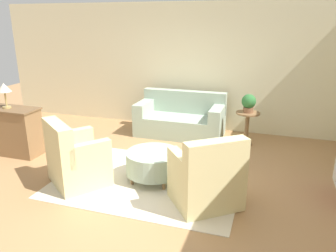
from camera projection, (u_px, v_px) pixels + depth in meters
name	position (u px, v px, depth m)	size (l,w,h in m)	color
ground_plane	(148.00, 181.00, 5.16)	(16.00, 16.00, 0.00)	#AD7F51
wall_back	(194.00, 67.00, 7.37)	(9.73, 0.12, 2.80)	beige
rug	(148.00, 180.00, 5.16)	(2.83, 2.09, 0.01)	beige
couch	(181.00, 120.00, 7.15)	(1.86, 0.90, 0.92)	#9EB29E
armchair_left	(75.00, 160.00, 4.95)	(1.11, 1.10, 1.01)	beige
armchair_right	(207.00, 179.00, 4.35)	(1.11, 1.10, 1.01)	beige
ottoman_table	(153.00, 162.00, 5.09)	(0.85, 0.85, 0.46)	#9EB29E
side_table	(247.00, 123.00, 6.52)	(0.47, 0.47, 0.68)	olive
dresser	(11.00, 130.00, 6.09)	(1.16, 0.48, 0.89)	olive
potted_plant_on_side_table	(249.00, 103.00, 6.39)	(0.28, 0.28, 0.36)	brown
table_lamp	(4.00, 89.00, 5.85)	(0.24, 0.24, 0.46)	tan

